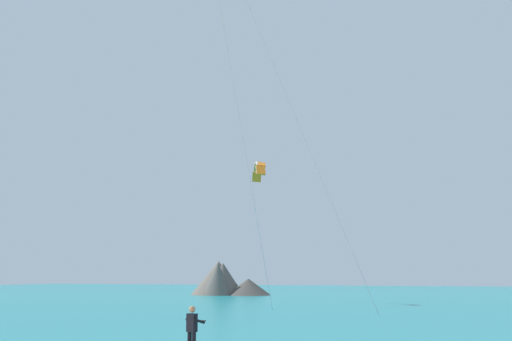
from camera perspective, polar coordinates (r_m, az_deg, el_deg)
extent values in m
cube|color=teal|center=(76.95, 15.73, -11.25)|extent=(200.00, 120.00, 0.20)
cube|color=black|center=(21.15, -6.00, -13.94)|extent=(0.38, 0.29, 0.60)
sphere|color=#9E704C|center=(21.12, -5.98, -12.75)|extent=(0.22, 0.22, 0.22)
cylinder|color=black|center=(21.38, -6.05, -13.76)|extent=(0.24, 0.51, 0.22)
cylinder|color=black|center=(21.14, -5.32, -13.82)|extent=(0.24, 0.51, 0.22)
cylinder|color=black|center=(21.42, -5.28, -13.76)|extent=(0.53, 0.20, 0.04)
cube|color=#3F3F42|center=(21.25, -5.78, -14.52)|extent=(0.14, 0.11, 0.10)
cylinder|color=#B2B2B7|center=(23.31, 3.06, 6.48)|extent=(5.68, 4.20, 16.03)
cylinder|color=#B2B2B7|center=(25.30, -1.60, 5.18)|extent=(0.61, 6.80, 16.03)
cube|color=orange|center=(54.27, 0.44, 0.01)|extent=(1.00, 1.03, 0.96)
cube|color=white|center=(54.25, 0.06, 0.10)|extent=(0.39, 0.63, 0.84)
cube|color=orange|center=(55.20, 0.45, 0.59)|extent=(1.13, 1.24, 0.67)
cube|color=white|center=(55.18, 0.08, 0.68)|extent=(0.50, 0.86, 0.54)
cube|color=orange|center=(56.27, 0.38, 0.65)|extent=(1.18, 1.26, 0.24)
cube|color=white|center=(56.25, 0.01, 0.75)|extent=(0.53, 0.92, 0.11)
cube|color=orange|center=(57.25, 0.24, 0.22)|extent=(1.15, 1.17, 0.67)
cube|color=white|center=(57.23, -0.12, 0.31)|extent=(0.49, 0.86, 0.54)
cube|color=orange|center=(57.93, 0.07, -0.61)|extent=(1.05, 0.89, 0.96)
cube|color=white|center=(57.91, -0.29, -0.52)|extent=(0.38, 0.61, 0.84)
cone|color=#665B51|center=(77.35, -3.52, -10.04)|extent=(7.14, 7.14, 4.32)
cone|color=#56514C|center=(75.42, -3.57, -10.14)|extent=(3.96, 3.96, 4.09)
cone|color=#47423D|center=(75.57, -0.72, -10.88)|extent=(6.12, 6.12, 2.19)
cone|color=#56514C|center=(76.81, -3.09, -10.14)|extent=(5.41, 5.41, 4.08)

